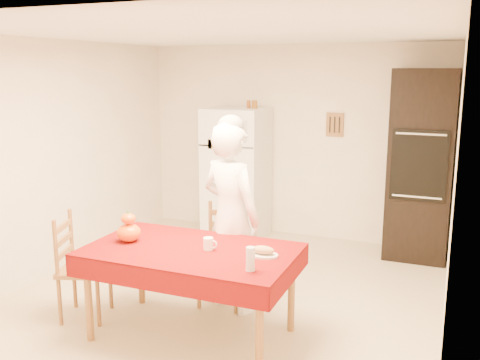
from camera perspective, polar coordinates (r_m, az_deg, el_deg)
The scene contains 17 objects.
floor at distance 5.36m, azimuth -1.68°, elevation -12.36°, with size 4.50×4.50×0.00m, color #C6B88F.
room_shell at distance 4.93m, azimuth -1.77°, elevation 5.13°, with size 4.02×4.52×2.51m.
refrigerator at distance 7.01m, azimuth -0.37°, elevation 0.74°, with size 0.75×0.74×1.70m.
oven_cabinet at distance 6.50m, azimuth 18.71°, elevation 1.48°, with size 0.70×0.62×2.20m.
dining_table at distance 4.41m, azimuth -5.25°, elevation -8.15°, with size 1.70×1.00×0.76m.
chair_far at distance 5.10m, azimuth -1.63°, elevation -7.49°, with size 0.46×0.44×0.95m.
chair_left at distance 5.00m, azimuth -17.00°, elevation -8.45°, with size 0.51×0.53×0.95m.
seated_woman at distance 4.85m, azimuth -0.98°, elevation -4.03°, with size 0.64×0.42×1.74m, color white.
coffee_mug at distance 4.33m, azimuth -3.40°, elevation -6.81°, with size 0.08×0.08×0.10m, color white.
pumpkin_lower at distance 4.62m, azimuth -11.77°, elevation -5.51°, with size 0.20×0.20×0.15m, color #D33D04.
pumpkin_upper at distance 4.59m, azimuth -11.84°, elevation -4.05°, with size 0.12×0.12×0.09m, color #E95005.
wine_glass at distance 3.89m, azimuth 1.12°, elevation -8.41°, with size 0.07×0.07×0.18m, color silver.
bread_plate at distance 4.20m, azimuth 2.49°, elevation -7.98°, with size 0.24×0.24×0.02m, color white.
bread_loaf at distance 4.19m, azimuth 2.49°, elevation -7.46°, with size 0.18×0.10×0.06m, color tan.
spice_jar_left at distance 6.88m, azimuth 0.92°, elevation 8.09°, with size 0.05×0.05×0.10m, color brown.
spice_jar_mid at distance 6.86m, azimuth 1.47°, elevation 8.08°, with size 0.05×0.05×0.10m, color brown.
spice_jar_right at distance 6.85m, azimuth 1.65°, elevation 8.07°, with size 0.05×0.05×0.10m, color brown.
Camera 1 is at (1.99, -4.47, 2.19)m, focal length 40.00 mm.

